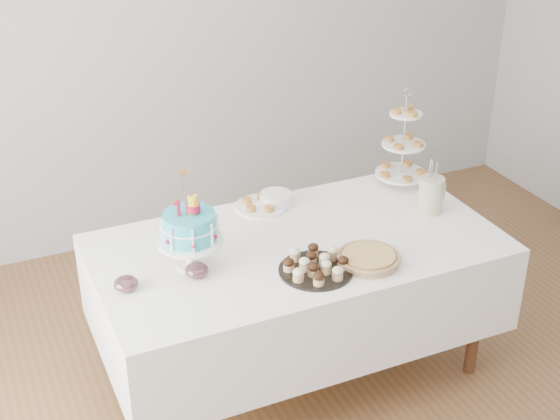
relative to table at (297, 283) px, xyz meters
name	(u,v)px	position (x,y,z in m)	size (l,w,h in m)	color
floor	(322,407)	(0.00, -0.30, -0.54)	(5.00, 5.00, 0.00)	brown
walls	(330,154)	(0.00, -0.30, 0.81)	(5.04, 4.04, 2.70)	#ADB1B3
table	(297,283)	(0.00, 0.00, 0.00)	(1.92, 1.02, 0.77)	white
birthday_cake	(190,242)	(-0.52, 0.01, 0.35)	(0.30, 0.30, 0.46)	white
cupcake_tray	(316,264)	(-0.04, -0.26, 0.26)	(0.33, 0.33, 0.08)	black
pie	(369,258)	(0.21, -0.30, 0.25)	(0.29, 0.29, 0.05)	tan
tiered_stand	(403,145)	(0.79, 0.35, 0.46)	(0.28, 0.28, 0.55)	silver
plate_stack	(276,199)	(0.06, 0.40, 0.26)	(0.16, 0.16, 0.06)	white
pastry_plate	(261,204)	(-0.02, 0.40, 0.24)	(0.27, 0.27, 0.04)	white
jam_bowl_a	(126,284)	(-0.84, -0.06, 0.26)	(0.11, 0.11, 0.06)	silver
jam_bowl_b	(197,270)	(-0.53, -0.08, 0.26)	(0.11, 0.11, 0.06)	silver
utensil_pitcher	(431,193)	(0.75, 0.01, 0.33)	(0.13, 0.13, 0.28)	beige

